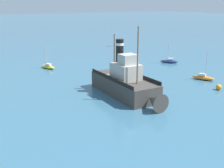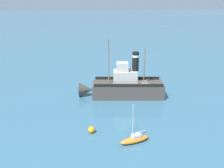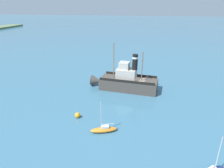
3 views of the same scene
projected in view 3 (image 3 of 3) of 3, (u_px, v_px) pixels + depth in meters
name	position (u px, v px, depth m)	size (l,w,h in m)	color
ground_plane	(139.00, 90.00, 42.70)	(600.00, 600.00, 0.00)	#38667F
old_tugboat	(126.00, 81.00, 42.43)	(5.66, 14.68, 9.90)	#423D38
sailboat_orange	(104.00, 129.00, 28.54)	(2.31, 3.95, 4.90)	orange
mooring_buoy	(77.00, 115.00, 32.13)	(0.89, 0.89, 0.89)	orange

